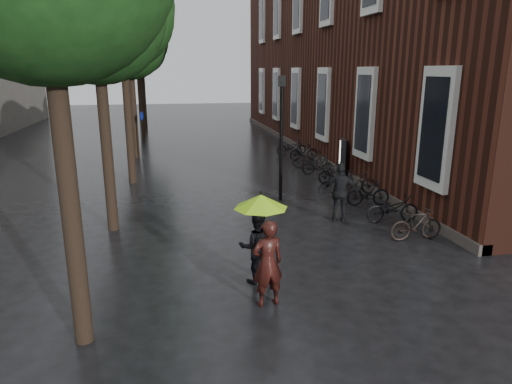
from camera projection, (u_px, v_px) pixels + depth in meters
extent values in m
plane|color=black|center=(316.00, 347.00, 7.97)|extent=(120.00, 120.00, 0.00)
cube|color=#38160F|center=(385.00, 47.00, 26.84)|extent=(10.00, 33.00, 12.00)
cube|color=silver|center=(437.00, 129.00, 13.42)|extent=(0.25, 1.60, 3.60)
cube|color=black|center=(434.00, 129.00, 13.40)|extent=(0.10, 1.20, 3.00)
cube|color=silver|center=(366.00, 113.00, 18.16)|extent=(0.25, 1.60, 3.60)
cube|color=black|center=(363.00, 114.00, 18.14)|extent=(0.10, 1.20, 3.00)
cube|color=silver|center=(324.00, 104.00, 22.89)|extent=(0.25, 1.60, 3.60)
cube|color=black|center=(322.00, 104.00, 22.87)|extent=(0.10, 1.20, 3.00)
cube|color=silver|center=(296.00, 98.00, 27.63)|extent=(0.25, 1.60, 3.60)
cube|color=black|center=(295.00, 98.00, 27.61)|extent=(0.10, 1.20, 3.00)
cube|color=silver|center=(298.00, 1.00, 26.20)|extent=(0.25, 1.60, 3.60)
cube|color=black|center=(297.00, 1.00, 26.18)|extent=(0.10, 1.20, 3.00)
cube|color=silver|center=(277.00, 94.00, 32.37)|extent=(0.25, 1.60, 3.60)
cube|color=black|center=(275.00, 94.00, 32.35)|extent=(0.10, 1.20, 3.00)
cube|color=silver|center=(278.00, 11.00, 30.94)|extent=(0.25, 1.60, 3.60)
cube|color=black|center=(276.00, 11.00, 30.92)|extent=(0.10, 1.20, 3.00)
cube|color=silver|center=(262.00, 91.00, 37.10)|extent=(0.25, 1.60, 3.60)
cube|color=black|center=(261.00, 91.00, 37.09)|extent=(0.10, 1.20, 3.00)
cube|color=silver|center=(263.00, 19.00, 35.67)|extent=(0.25, 1.60, 3.60)
cube|color=black|center=(261.00, 19.00, 35.66)|extent=(0.10, 1.20, 3.00)
cube|color=#3F3833|center=(302.00, 147.00, 27.45)|extent=(0.40, 33.00, 0.30)
cylinder|color=black|center=(71.00, 216.00, 7.57)|extent=(0.32, 0.32, 4.68)
cylinder|color=black|center=(107.00, 156.00, 13.25)|extent=(0.32, 0.32, 4.51)
cylinder|color=black|center=(129.00, 125.00, 18.92)|extent=(0.32, 0.32, 4.95)
cylinder|color=black|center=(134.00, 117.00, 24.65)|extent=(0.32, 0.32, 4.40)
cylinder|color=black|center=(141.00, 105.00, 30.30)|extent=(0.32, 0.32, 4.79)
cylinder|color=black|center=(144.00, 101.00, 36.00)|extent=(0.32, 0.32, 4.57)
imported|color=black|center=(268.00, 263.00, 9.20)|extent=(0.74, 0.55, 1.83)
imported|color=black|center=(257.00, 247.00, 10.23)|extent=(0.86, 0.69, 1.69)
cylinder|color=black|center=(261.00, 234.00, 9.69)|extent=(0.02, 0.02, 1.46)
cone|color=#96DF17|center=(261.00, 201.00, 9.50)|extent=(1.15, 1.15, 0.29)
cylinder|color=black|center=(261.00, 193.00, 9.45)|extent=(0.02, 0.02, 0.08)
imported|color=black|center=(340.00, 193.00, 14.36)|extent=(1.20, 0.82, 1.89)
imported|color=black|center=(416.00, 224.00, 12.87)|extent=(1.56, 0.45, 0.94)
imported|color=black|center=(392.00, 208.00, 14.41)|extent=(1.74, 0.64, 0.90)
imported|color=black|center=(368.00, 193.00, 16.15)|extent=(1.60, 0.63, 0.93)
imported|color=black|center=(356.00, 182.00, 17.66)|extent=(1.62, 0.65, 0.95)
imported|color=black|center=(334.00, 172.00, 19.44)|extent=(1.57, 0.76, 0.91)
imported|color=black|center=(319.00, 165.00, 20.93)|extent=(1.57, 0.75, 0.91)
imported|color=black|center=(310.00, 159.00, 22.35)|extent=(1.87, 1.00, 0.94)
imported|color=black|center=(304.00, 151.00, 24.26)|extent=(1.61, 0.57, 0.95)
imported|color=black|center=(291.00, 147.00, 25.72)|extent=(1.72, 0.66, 0.89)
cube|color=black|center=(343.00, 158.00, 20.47)|extent=(0.23, 1.12, 1.69)
cube|color=beige|center=(340.00, 157.00, 20.43)|extent=(0.04, 0.94, 1.39)
cylinder|color=black|center=(281.00, 144.00, 16.44)|extent=(0.13, 0.13, 4.20)
cube|color=black|center=(282.00, 81.00, 15.87)|extent=(0.23, 0.23, 0.37)
sphere|color=#FFE5B2|center=(282.00, 81.00, 15.87)|extent=(0.19, 0.19, 0.19)
cylinder|color=#262628|center=(141.00, 138.00, 24.35)|extent=(0.06, 0.06, 2.32)
cylinder|color=#0D1F98|center=(142.00, 116.00, 24.06)|extent=(0.03, 0.46, 0.46)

